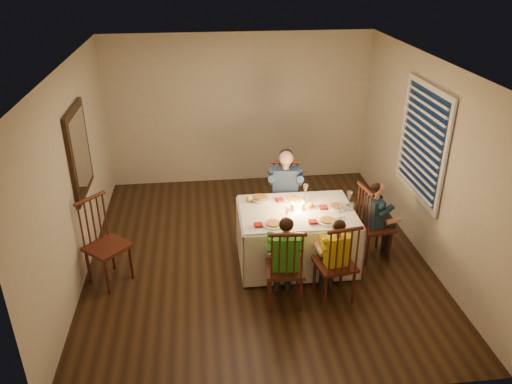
{
  "coord_description": "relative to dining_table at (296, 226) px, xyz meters",
  "views": [
    {
      "loc": [
        -0.69,
        -5.78,
        3.82
      ],
      "look_at": [
        0.01,
        0.15,
        0.88
      ],
      "focal_mm": 35.0,
      "sensor_mm": 36.0,
      "label": 1
    }
  ],
  "objects": [
    {
      "name": "window_blinds",
      "position": [
        1.71,
        0.35,
        0.94
      ],
      "size": [
        0.07,
        1.34,
        1.54
      ],
      "color": "black",
      "rests_on": "wall_right"
    },
    {
      "name": "wall_right",
      "position": [
        1.76,
        0.25,
        0.74
      ],
      "size": [
        0.02,
        5.0,
        2.6
      ],
      "primitive_type": "cube",
      "color": "beige",
      "rests_on": "ground"
    },
    {
      "name": "setting_green",
      "position": [
        -0.36,
        -0.34,
        0.23
      ],
      "size": [
        0.26,
        0.26,
        0.02
      ],
      "primitive_type": "cylinder",
      "rotation": [
        0.0,
        0.0,
        -0.01
      ],
      "color": "white",
      "rests_on": "dining_table"
    },
    {
      "name": "chair_adult",
      "position": [
        -0.02,
        0.79,
        -0.56
      ],
      "size": [
        0.49,
        0.48,
        1.07
      ],
      "primitive_type": null,
      "rotation": [
        0.0,
        0.0,
        -0.15
      ],
      "color": "black",
      "rests_on": "ground"
    },
    {
      "name": "chair_near_right",
      "position": [
        0.31,
        -0.8,
        -0.56
      ],
      "size": [
        0.5,
        0.48,
        1.07
      ],
      "primitive_type": null,
      "rotation": [
        0.0,
        0.0,
        3.3
      ],
      "color": "black",
      "rests_on": "ground"
    },
    {
      "name": "serving_bowl",
      "position": [
        -0.44,
        0.31,
        0.25
      ],
      "size": [
        0.26,
        0.26,
        0.06
      ],
      "primitive_type": "imported",
      "rotation": [
        0.0,
        0.0,
        -0.17
      ],
      "color": "white",
      "rests_on": "dining_table"
    },
    {
      "name": "adult",
      "position": [
        -0.02,
        0.79,
        -0.56
      ],
      "size": [
        0.55,
        0.51,
        1.3
      ],
      "primitive_type": null,
      "rotation": [
        0.0,
        0.0,
        -0.15
      ],
      "color": "navy",
      "rests_on": "ground"
    },
    {
      "name": "dining_table",
      "position": [
        0.0,
        0.0,
        0.0
      ],
      "size": [
        1.51,
        1.1,
        0.75
      ],
      "rotation": [
        0.0,
        0.0,
        -0.01
      ],
      "color": "white",
      "rests_on": "ground"
    },
    {
      "name": "ground",
      "position": [
        -0.49,
        0.25,
        -0.56
      ],
      "size": [
        5.0,
        5.0,
        0.0
      ],
      "primitive_type": "plane",
      "color": "black",
      "rests_on": "ground"
    },
    {
      "name": "setting_teal",
      "position": [
        0.53,
        0.01,
        0.23
      ],
      "size": [
        0.26,
        0.26,
        0.02
      ],
      "primitive_type": "cylinder",
      "rotation": [
        0.0,
        0.0,
        -0.01
      ],
      "color": "white",
      "rests_on": "dining_table"
    },
    {
      "name": "candle_right",
      "position": [
        0.07,
        -0.0,
        0.27
      ],
      "size": [
        0.06,
        0.06,
        0.1
      ],
      "primitive_type": "cylinder",
      "color": "white",
      "rests_on": "dining_table"
    },
    {
      "name": "child_teal",
      "position": [
        1.06,
        0.01,
        -0.56
      ],
      "size": [
        0.4,
        0.42,
        1.11
      ],
      "primitive_type": null,
      "rotation": [
        0.0,
        0.0,
        1.73
      ],
      "color": "#192F40",
      "rests_on": "ground"
    },
    {
      "name": "squash",
      "position": [
        -0.59,
        0.32,
        0.27
      ],
      "size": [
        0.09,
        0.09,
        0.09
      ],
      "primitive_type": "sphere",
      "color": "yellow",
      "rests_on": "dining_table"
    },
    {
      "name": "chair_extra",
      "position": [
        -2.39,
        -0.15,
        -0.56
      ],
      "size": [
        0.64,
        0.64,
        1.13
      ],
      "primitive_type": null,
      "rotation": [
        0.0,
        0.0,
        0.82
      ],
      "color": "black",
      "rests_on": "ground"
    },
    {
      "name": "candle_left",
      "position": [
        -0.06,
        0.0,
        0.27
      ],
      "size": [
        0.06,
        0.06,
        0.1
      ],
      "primitive_type": "cylinder",
      "color": "white",
      "rests_on": "dining_table"
    },
    {
      "name": "child_green",
      "position": [
        -0.29,
        -0.82,
        -0.56
      ],
      "size": [
        0.43,
        0.4,
        1.16
      ],
      "primitive_type": null,
      "rotation": [
        0.0,
        0.0,
        3.06
      ],
      "color": "green",
      "rests_on": "ground"
    },
    {
      "name": "chair_end",
      "position": [
        1.06,
        0.01,
        -0.56
      ],
      "size": [
        0.48,
        0.5,
        1.07
      ],
      "primitive_type": null,
      "rotation": [
        0.0,
        0.0,
        1.73
      ],
      "color": "black",
      "rests_on": "ground"
    },
    {
      "name": "ceiling",
      "position": [
        -0.49,
        0.25,
        2.04
      ],
      "size": [
        5.0,
        5.0,
        0.0
      ],
      "primitive_type": "plane",
      "color": "white",
      "rests_on": "wall_back"
    },
    {
      "name": "wall_back",
      "position": [
        -0.49,
        2.75,
        0.74
      ],
      "size": [
        4.5,
        0.02,
        2.6
      ],
      "primitive_type": "cube",
      "color": "beige",
      "rests_on": "ground"
    },
    {
      "name": "wall_left",
      "position": [
        -2.74,
        0.25,
        0.74
      ],
      "size": [
        0.02,
        5.0,
        2.6
      ],
      "primitive_type": "cube",
      "color": "beige",
      "rests_on": "ground"
    },
    {
      "name": "setting_adult",
      "position": [
        0.0,
        0.29,
        0.23
      ],
      "size": [
        0.26,
        0.26,
        0.02
      ],
      "primitive_type": "cylinder",
      "rotation": [
        0.0,
        0.0,
        -0.01
      ],
      "color": "white",
      "rests_on": "dining_table"
    },
    {
      "name": "wall_mirror",
      "position": [
        -2.71,
        0.55,
        0.94
      ],
      "size": [
        0.06,
        0.95,
        1.15
      ],
      "color": "black",
      "rests_on": "wall_left"
    },
    {
      "name": "chair_near_left",
      "position": [
        -0.29,
        -0.82,
        -0.56
      ],
      "size": [
        0.47,
        0.45,
        1.07
      ],
      "primitive_type": null,
      "rotation": [
        0.0,
        0.0,
        3.06
      ],
      "color": "black",
      "rests_on": "ground"
    },
    {
      "name": "child_yellow",
      "position": [
        0.31,
        -0.8,
        -0.56
      ],
      "size": [
        0.41,
        0.38,
        1.08
      ],
      "primitive_type": null,
      "rotation": [
        0.0,
        0.0,
        3.3
      ],
      "color": "yellow",
      "rests_on": "ground"
    },
    {
      "name": "setting_yellow",
      "position": [
        0.31,
        -0.34,
        0.23
      ],
      "size": [
        0.26,
        0.26,
        0.02
      ],
      "primitive_type": "cylinder",
      "rotation": [
        0.0,
        0.0,
        -0.01
      ],
      "color": "white",
      "rests_on": "dining_table"
    },
    {
      "name": "orange_fruit",
      "position": [
        0.18,
        0.05,
        0.26
      ],
      "size": [
        0.08,
        0.08,
        0.08
      ],
      "primitive_type": "sphere",
      "color": "orange",
      "rests_on": "dining_table"
    }
  ]
}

